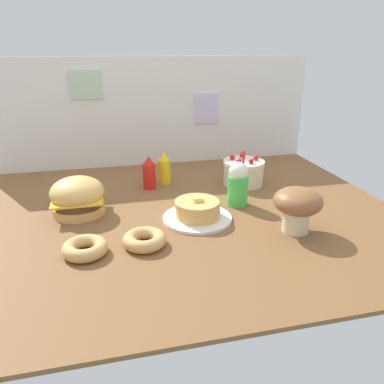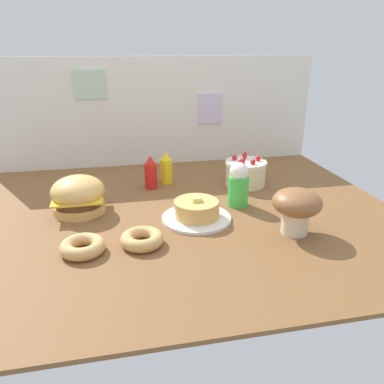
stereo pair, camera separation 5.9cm
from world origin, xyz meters
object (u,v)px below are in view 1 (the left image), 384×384
ketchup_bottle (149,173)px  mushroom_stool (297,205)px  mustard_bottle (164,169)px  donut_chocolate (144,239)px  cream_soda_cup (238,184)px  pancake_stack (198,212)px  layer_cake (243,172)px  donut_pink_glaze (85,248)px  burger (78,197)px

ketchup_bottle → mushroom_stool: (0.64, -0.78, 0.04)m
mustard_bottle → donut_chocolate: bearing=-105.7°
cream_soda_cup → mushroom_stool: 0.43m
mushroom_stool → pancake_stack: bearing=151.2°
cream_soda_cup → donut_chocolate: 0.70m
ketchup_bottle → cream_soda_cup: bearing=-39.8°
mustard_bottle → cream_soda_cup: 0.59m
layer_cake → mustard_bottle: 0.53m
ketchup_bottle → mustard_bottle: 0.14m
pancake_stack → ketchup_bottle: 0.57m
ketchup_bottle → mustard_bottle: same height
donut_pink_glaze → mushroom_stool: mushroom_stool is taller
burger → donut_pink_glaze: burger is taller
donut_pink_glaze → donut_chocolate: (0.27, 0.02, 0.00)m
ketchup_bottle → mustard_bottle: size_ratio=1.00×
ketchup_bottle → mushroom_stool: mushroom_stool is taller
pancake_stack → donut_pink_glaze: size_ratio=1.83×
ketchup_bottle → donut_chocolate: bearing=-99.1°
donut_chocolate → layer_cake: bearing=42.6°
layer_cake → mustard_bottle: mustard_bottle is taller
pancake_stack → donut_pink_glaze: bearing=-157.9°
layer_cake → ketchup_bottle: size_ratio=1.25×
ketchup_bottle → donut_pink_glaze: ketchup_bottle is taller
donut_pink_glaze → cream_soda_cup: bearing=23.9°
layer_cake → ketchup_bottle: ketchup_bottle is taller
mustard_bottle → burger: bearing=-145.4°
layer_cake → cream_soda_cup: (-0.16, -0.32, 0.04)m
ketchup_bottle → donut_chocolate: ketchup_bottle is taller
burger → layer_cake: (1.06, 0.23, -0.01)m
mustard_bottle → pancake_stack: bearing=-82.7°
layer_cake → cream_soda_cup: 0.36m
mustard_bottle → donut_pink_glaze: 0.99m
ketchup_bottle → donut_chocolate: (-0.12, -0.75, -0.07)m
burger → layer_cake: 1.09m
donut_pink_glaze → mushroom_stool: (1.03, -0.01, 0.11)m
ketchup_bottle → cream_soda_cup: cream_soda_cup is taller
mustard_bottle → cream_soda_cup: cream_soda_cup is taller
burger → cream_soda_cup: size_ratio=0.88×
pancake_stack → mushroom_stool: size_ratio=1.55×
pancake_stack → burger: bearing=159.6°
pancake_stack → cream_soda_cup: cream_soda_cup is taller
mustard_bottle → mushroom_stool: (0.53, -0.86, 0.04)m
layer_cake → mushroom_stool: (0.01, -0.71, 0.06)m
layer_cake → donut_chocolate: 1.01m
cream_soda_cup → ketchup_bottle: bearing=140.2°
burger → donut_chocolate: (0.31, -0.45, -0.07)m
burger → donut_pink_glaze: bearing=-84.4°
pancake_stack → donut_chocolate: bearing=-144.9°
donut_chocolate → donut_pink_glaze: bearing=-176.3°
donut_pink_glaze → donut_chocolate: bearing=3.7°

